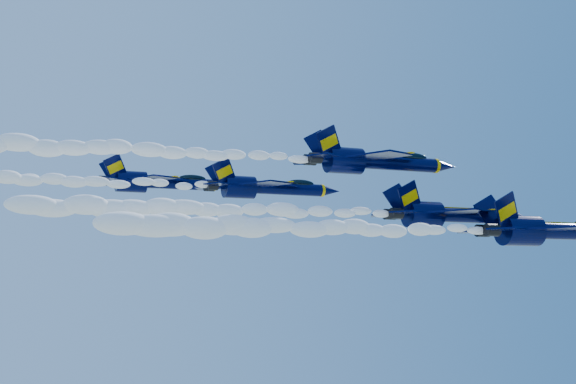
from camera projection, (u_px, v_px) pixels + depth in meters
name	position (u px, v px, depth m)	size (l,w,h in m)	color
jet_lead	(551.00, 230.00, 82.68)	(20.12, 16.50, 7.48)	black
smoke_trail_jet_lead	(311.00, 228.00, 72.00)	(37.45, 2.24, 2.02)	white
jet_second	(452.00, 214.00, 85.85)	(18.15, 14.89, 6.74)	black
smoke_trail_jet_second	(216.00, 210.00, 75.51)	(37.45, 2.02, 1.82)	white
jet_third	(374.00, 161.00, 86.27)	(18.33, 15.04, 6.81)	black
smoke_trail_jet_third	(128.00, 150.00, 75.90)	(37.45, 2.04, 1.84)	white
jet_fourth	(266.00, 187.00, 94.88)	(17.17, 14.09, 6.38)	black
smoke_trail_jet_fourth	(37.00, 180.00, 84.71)	(37.45, 1.91, 1.72)	white
jet_fifth	(158.00, 182.00, 99.68)	(17.08, 14.01, 6.35)	black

